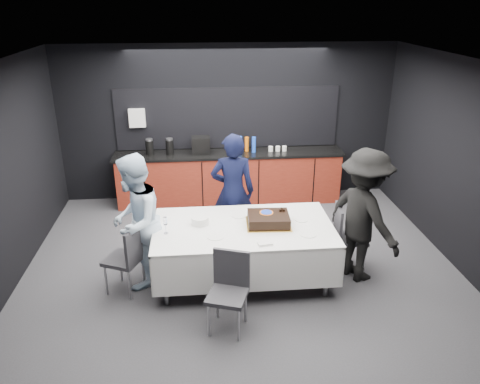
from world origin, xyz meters
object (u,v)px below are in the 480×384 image
at_px(plate_stack, 200,220).
at_px(chair_near, 229,285).
at_px(party_table, 244,236).
at_px(person_right, 364,216).
at_px(chair_left, 128,255).
at_px(champagne_flute, 165,222).
at_px(person_left, 135,222).
at_px(chair_right, 345,233).
at_px(cake_assembly, 268,219).
at_px(person_center, 233,192).

distance_m(plate_stack, chair_near, 1.16).
relative_size(party_table, person_right, 1.29).
bearing_deg(chair_left, champagne_flute, 8.00).
height_order(chair_left, person_left, person_left).
height_order(party_table, champagne_flute, champagne_flute).
relative_size(party_table, chair_right, 2.51).
distance_m(champagne_flute, person_left, 0.42).
bearing_deg(chair_left, cake_assembly, 6.22).
distance_m(chair_left, person_center, 1.81).
height_order(cake_assembly, person_right, person_right).
distance_m(plate_stack, chair_right, 2.00).
xyz_separation_m(chair_left, chair_right, (2.89, 0.33, 0.00)).
relative_size(champagne_flute, chair_near, 0.24).
bearing_deg(party_table, person_center, 94.21).
height_order(chair_right, chair_near, same).
height_order(cake_assembly, chair_right, cake_assembly).
xyz_separation_m(party_table, chair_right, (1.42, 0.15, -0.11)).
height_order(party_table, chair_right, chair_right).
xyz_separation_m(person_center, person_left, (-1.31, -0.88, 0.00)).
bearing_deg(cake_assembly, person_right, -5.02).
relative_size(plate_stack, person_right, 0.13).
height_order(champagne_flute, chair_near, champagne_flute).
relative_size(party_table, chair_left, 2.51).
xyz_separation_m(party_table, person_left, (-1.38, 0.04, 0.24)).
xyz_separation_m(cake_assembly, chair_right, (1.09, 0.13, -0.32)).
bearing_deg(chair_near, person_right, 25.77).
distance_m(plate_stack, person_center, 0.93).
relative_size(champagne_flute, chair_right, 0.24).
bearing_deg(party_table, person_left, 178.37).
height_order(cake_assembly, person_center, person_center).
height_order(chair_right, person_center, person_center).
xyz_separation_m(chair_right, person_left, (-2.80, -0.11, 0.35)).
bearing_deg(cake_assembly, chair_near, -120.77).
height_order(champagne_flute, chair_right, champagne_flute).
bearing_deg(chair_near, champagne_flute, 130.64).
bearing_deg(person_left, person_center, 132.98).
distance_m(person_center, person_left, 1.58).
distance_m(party_table, person_left, 1.40).
bearing_deg(person_right, cake_assembly, 59.08).
height_order(party_table, person_center, person_center).
bearing_deg(person_right, chair_right, 3.76).
height_order(chair_left, chair_near, same).
relative_size(cake_assembly, champagne_flute, 2.65).
bearing_deg(chair_left, person_right, 1.67).
distance_m(cake_assembly, chair_near, 1.19).
xyz_separation_m(plate_stack, person_left, (-0.82, -0.08, 0.05)).
distance_m(cake_assembly, chair_right, 1.14).
distance_m(party_table, person_right, 1.58).
distance_m(plate_stack, champagne_flute, 0.50).
bearing_deg(chair_near, party_table, 74.99).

